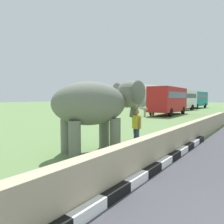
# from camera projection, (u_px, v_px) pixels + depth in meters

# --- Properties ---
(striped_curb) EXTENTS (16.20, 0.20, 0.24)m
(striped_curb) POSITION_uv_depth(u_px,v_px,m) (103.00, 202.00, 4.19)
(striped_curb) COLOR white
(striped_curb) RESTS_ON ground_plane
(barrier_parapet) EXTENTS (28.00, 0.36, 1.00)m
(barrier_parapet) POSITION_uv_depth(u_px,v_px,m) (144.00, 155.00, 6.24)
(barrier_parapet) COLOR tan
(barrier_parapet) RESTS_ON ground_plane
(elephant) EXTENTS (4.04, 3.20, 2.91)m
(elephant) POSITION_uv_depth(u_px,v_px,m) (99.00, 105.00, 8.52)
(elephant) COLOR slate
(elephant) RESTS_ON ground_plane
(person_handler) EXTENTS (0.42, 0.60, 1.66)m
(person_handler) POSITION_uv_depth(u_px,v_px,m) (137.00, 126.00, 9.36)
(person_handler) COLOR navy
(person_handler) RESTS_ON ground_plane
(bus_red) EXTENTS (8.37, 2.86, 3.50)m
(bus_red) POSITION_uv_depth(u_px,v_px,m) (168.00, 99.00, 27.30)
(bus_red) COLOR #B21E1E
(bus_red) RESTS_ON ground_plane
(bus_white) EXTENTS (9.05, 4.41, 3.50)m
(bus_white) POSITION_uv_depth(u_px,v_px,m) (178.00, 99.00, 37.05)
(bus_white) COLOR silver
(bus_white) RESTS_ON ground_plane
(bus_teal) EXTENTS (9.00, 3.09, 3.50)m
(bus_teal) POSITION_uv_depth(u_px,v_px,m) (196.00, 98.00, 45.73)
(bus_teal) COLOR teal
(bus_teal) RESTS_ON ground_plane
(cow_near) EXTENTS (1.58, 1.68, 1.23)m
(cow_near) POSITION_uv_depth(u_px,v_px,m) (148.00, 109.00, 24.80)
(cow_near) COLOR tan
(cow_near) RESTS_ON ground_plane
(hill_east) EXTENTS (37.18, 29.74, 12.67)m
(hill_east) POSITION_uv_depth(u_px,v_px,m) (139.00, 105.00, 65.97)
(hill_east) COLOR slate
(hill_east) RESTS_ON ground_plane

